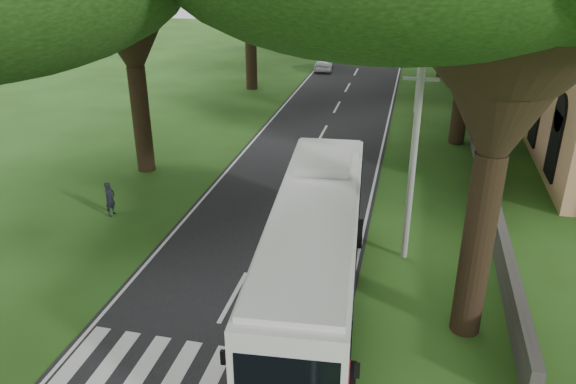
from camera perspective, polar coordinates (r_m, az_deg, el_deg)
name	(u,v)px	position (r m, az deg, el deg)	size (l,w,h in m)	color
ground	(213,334)	(17.84, -7.60, -14.13)	(140.00, 140.00, 0.00)	#284915
road	(335,111)	(39.90, 4.77, 8.19)	(8.00, 120.00, 0.04)	black
crosswalk	(188,380)	(16.44, -10.09, -18.28)	(8.00, 3.00, 0.01)	silver
property_wall	(470,115)	(38.60, 18.02, 7.44)	(0.35, 50.00, 1.20)	#383533
pole_near	(414,153)	(20.18, 12.66, 3.86)	(1.60, 0.24, 8.00)	gray
pole_mid	(421,52)	(39.57, 13.34, 13.71)	(1.60, 0.24, 8.00)	gray
pole_far	(423,15)	(59.37, 13.58, 17.05)	(1.60, 0.24, 8.00)	gray
coach_bus	(315,250)	(17.99, 2.77, -5.86)	(3.74, 12.76, 3.71)	silver
distant_car_a	(324,63)	(52.80, 3.66, 12.98)	(1.59, 3.94, 1.34)	silver
distant_car_b	(361,35)	(68.98, 7.46, 15.50)	(1.43, 4.10, 1.35)	navy
distant_car_c	(384,28)	(74.86, 9.71, 16.11)	(2.11, 5.19, 1.51)	maroon
pedestrian	(110,199)	(25.45, -17.63, -0.68)	(0.56, 0.37, 1.54)	black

